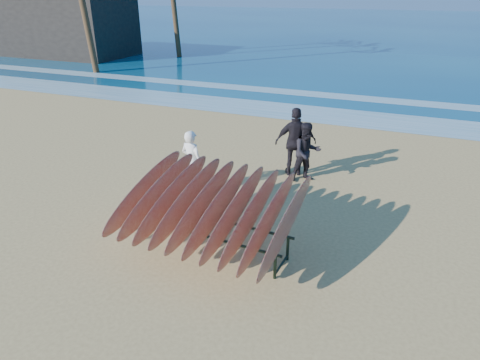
{
  "coord_description": "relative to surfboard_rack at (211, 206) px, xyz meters",
  "views": [
    {
      "loc": [
        3.19,
        -7.07,
        4.8
      ],
      "look_at": [
        0.0,
        0.8,
        0.95
      ],
      "focal_mm": 32.0,
      "sensor_mm": 36.0,
      "label": 1
    }
  ],
  "objects": [
    {
      "name": "person_dark_a",
      "position": [
        0.9,
        3.97,
        -0.17
      ],
      "size": [
        0.99,
        0.95,
        1.61
      ],
      "primitive_type": "imported",
      "rotation": [
        0.0,
        0.0,
        0.63
      ],
      "color": "black",
      "rests_on": "ground"
    },
    {
      "name": "person_dark_b",
      "position": [
        0.51,
        4.27,
        -0.03
      ],
      "size": [
        1.2,
        0.84,
        1.89
      ],
      "primitive_type": "imported",
      "rotation": [
        0.0,
        0.0,
        3.52
      ],
      "color": "black",
      "rests_on": "ground"
    },
    {
      "name": "building",
      "position": [
        -21.51,
        19.94,
        1.14
      ],
      "size": [
        9.52,
        5.29,
        4.23
      ],
      "primitive_type": "cube",
      "color": "#2D2823",
      "rests_on": "ground"
    },
    {
      "name": "foam_near",
      "position": [
        0.05,
        10.58,
        -0.97
      ],
      "size": [
        160.0,
        160.0,
        0.0
      ],
      "primitive_type": "plane",
      "color": "white",
      "rests_on": "ground"
    },
    {
      "name": "ocean",
      "position": [
        0.05,
        55.58,
        -0.97
      ],
      "size": [
        160.0,
        160.0,
        0.0
      ],
      "primitive_type": "plane",
      "color": "navy",
      "rests_on": "ground"
    },
    {
      "name": "foam_far",
      "position": [
        0.05,
        14.08,
        -0.97
      ],
      "size": [
        160.0,
        160.0,
        0.0
      ],
      "primitive_type": "plane",
      "color": "white",
      "rests_on": "ground"
    },
    {
      "name": "ground",
      "position": [
        0.05,
        0.58,
        -0.98
      ],
      "size": [
        120.0,
        120.0,
        0.0
      ],
      "primitive_type": "plane",
      "color": "tan",
      "rests_on": "ground"
    },
    {
      "name": "surfboard_rack",
      "position": [
        0.0,
        0.0,
        0.0
      ],
      "size": [
        3.36,
        3.02,
        1.64
      ],
      "rotation": [
        0.0,
        0.0,
        -0.07
      ],
      "color": "black",
      "rests_on": "ground"
    },
    {
      "name": "person_white",
      "position": [
        -1.58,
        2.21,
        -0.16
      ],
      "size": [
        0.66,
        0.5,
        1.63
      ],
      "primitive_type": "imported",
      "rotation": [
        0.0,
        0.0,
        2.93
      ],
      "color": "white",
      "rests_on": "ground"
    }
  ]
}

